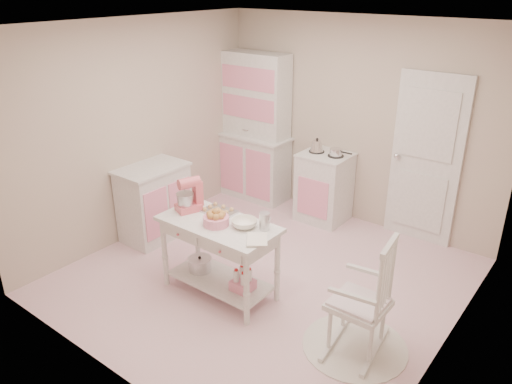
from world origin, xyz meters
TOP-DOWN VIEW (x-y plane):
  - room_shell at (0.00, 0.00)m, footprint 3.84×3.84m
  - door at (0.95, 1.87)m, footprint 0.82×0.05m
  - hutch at (-1.44, 1.66)m, footprint 1.06×0.50m
  - stove at (-0.24, 1.61)m, footprint 0.62×0.57m
  - base_cabinet at (-1.63, -0.08)m, footprint 0.54×0.84m
  - lace_rug at (1.30, -0.41)m, footprint 0.92×0.92m
  - rocking_chair at (1.30, -0.41)m, footprint 0.57×0.78m
  - work_table at (-0.19, -0.51)m, footprint 1.20×0.60m
  - stand_mixer at (-0.61, -0.49)m, footprint 0.29×0.33m
  - cookie_tray at (-0.34, -0.33)m, footprint 0.34×0.24m
  - bread_basket at (-0.17, -0.56)m, footprint 0.25×0.25m
  - mixing_bowl at (0.07, -0.43)m, footprint 0.25×0.25m
  - metal_pitcher at (0.25, -0.35)m, footprint 0.10×0.10m
  - recipe_book at (0.26, -0.63)m, footprint 0.30×0.31m

SIDE VIEW (x-z plane):
  - lace_rug at x=1.30m, z-range 0.00..0.01m
  - work_table at x=-0.19m, z-range 0.00..0.80m
  - stove at x=-0.24m, z-range 0.00..0.92m
  - base_cabinet at x=-1.63m, z-range 0.00..0.92m
  - rocking_chair at x=1.30m, z-range 0.00..1.10m
  - cookie_tray at x=-0.34m, z-range 0.80..0.82m
  - recipe_book at x=0.26m, z-range 0.80..0.82m
  - mixing_bowl at x=0.07m, z-range 0.80..0.88m
  - bread_basket at x=-0.17m, z-range 0.80..0.89m
  - metal_pitcher at x=0.25m, z-range 0.80..0.97m
  - stand_mixer at x=-0.61m, z-range 0.80..1.14m
  - door at x=0.95m, z-range 0.00..2.04m
  - hutch at x=-1.44m, z-range 0.00..2.08m
  - room_shell at x=0.00m, z-range 0.34..2.96m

